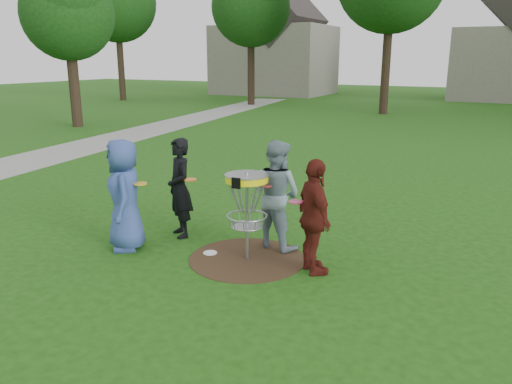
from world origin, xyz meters
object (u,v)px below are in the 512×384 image
at_px(player_maroon, 314,217).
at_px(player_black, 180,188).
at_px(player_blue, 125,195).
at_px(disc_golf_basket, 247,195).
at_px(player_grey, 276,194).

bearing_deg(player_maroon, player_black, 38.78).
bearing_deg(player_blue, disc_golf_basket, 63.01).
height_order(player_black, player_grey, player_grey).
bearing_deg(player_black, player_grey, 46.91).
bearing_deg(player_grey, player_maroon, 155.82).
distance_m(player_grey, player_maroon, 1.16).
relative_size(player_blue, player_maroon, 1.07).
height_order(player_black, player_maroon, player_black).
bearing_deg(player_black, player_maroon, 28.08).
height_order(player_blue, player_black, player_blue).
relative_size(player_grey, player_maroon, 1.06).
relative_size(player_blue, disc_golf_basket, 1.30).
bearing_deg(player_grey, player_black, 23.14).
xyz_separation_m(player_grey, disc_golf_basket, (-0.16, -0.70, 0.13)).
xyz_separation_m(player_blue, disc_golf_basket, (1.95, 0.48, 0.12)).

